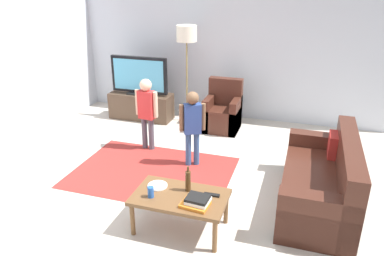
# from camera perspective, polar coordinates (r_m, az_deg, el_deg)

# --- Properties ---
(ground) EXTENTS (7.80, 7.80, 0.00)m
(ground) POSITION_cam_1_polar(r_m,az_deg,el_deg) (4.87, -2.18, -9.67)
(ground) COLOR beige
(wall_back) EXTENTS (6.00, 0.12, 2.70)m
(wall_back) POSITION_cam_1_polar(r_m,az_deg,el_deg) (7.13, 6.01, 12.28)
(wall_back) COLOR silver
(wall_back) RESTS_ON ground
(area_rug) EXTENTS (2.20, 1.60, 0.01)m
(area_rug) POSITION_cam_1_polar(r_m,az_deg,el_deg) (5.33, -6.09, -6.72)
(area_rug) COLOR #9E2D28
(area_rug) RESTS_ON ground
(tv_stand) EXTENTS (1.20, 0.44, 0.50)m
(tv_stand) POSITION_cam_1_polar(r_m,az_deg,el_deg) (7.25, -7.78, 3.33)
(tv_stand) COLOR #4C3828
(tv_stand) RESTS_ON ground
(tv) EXTENTS (1.10, 0.28, 0.71)m
(tv) POSITION_cam_1_polar(r_m,az_deg,el_deg) (7.06, -8.10, 7.91)
(tv) COLOR black
(tv) RESTS_ON tv_stand
(couch) EXTENTS (0.80, 1.80, 0.86)m
(couch) POSITION_cam_1_polar(r_m,az_deg,el_deg) (4.73, 19.68, -8.09)
(couch) COLOR #472319
(couch) RESTS_ON ground
(armchair) EXTENTS (0.60, 0.60, 0.90)m
(armchair) POSITION_cam_1_polar(r_m,az_deg,el_deg) (6.69, 4.78, 2.30)
(armchair) COLOR #472319
(armchair) RESTS_ON ground
(floor_lamp) EXTENTS (0.36, 0.36, 1.78)m
(floor_lamp) POSITION_cam_1_polar(r_m,az_deg,el_deg) (6.75, -0.83, 13.50)
(floor_lamp) COLOR #262626
(floor_lamp) RESTS_ON ground
(child_near_tv) EXTENTS (0.38, 0.18, 1.15)m
(child_near_tv) POSITION_cam_1_polar(r_m,az_deg,el_deg) (5.79, -6.96, 3.09)
(child_near_tv) COLOR #4C4C59
(child_near_tv) RESTS_ON ground
(child_center) EXTENTS (0.34, 0.22, 1.12)m
(child_center) POSITION_cam_1_polar(r_m,az_deg,el_deg) (5.23, 0.07, 0.93)
(child_center) COLOR #33598C
(child_center) RESTS_ON ground
(coffee_table) EXTENTS (1.00, 0.60, 0.42)m
(coffee_table) POSITION_cam_1_polar(r_m,az_deg,el_deg) (4.03, -1.83, -10.89)
(coffee_table) COLOR brown
(coffee_table) RESTS_ON ground
(book_stack) EXTENTS (0.30, 0.26, 0.10)m
(book_stack) POSITION_cam_1_polar(r_m,az_deg,el_deg) (3.83, 0.74, -11.19)
(book_stack) COLOR orange
(book_stack) RESTS_ON coffee_table
(bottle) EXTENTS (0.06, 0.06, 0.29)m
(bottle) POSITION_cam_1_polar(r_m,az_deg,el_deg) (4.03, -0.61, -8.09)
(bottle) COLOR #4C3319
(bottle) RESTS_ON coffee_table
(tv_remote) EXTENTS (0.17, 0.05, 0.02)m
(tv_remote) POSITION_cam_1_polar(r_m,az_deg,el_deg) (4.00, 3.04, -10.19)
(tv_remote) COLOR black
(tv_remote) RESTS_ON coffee_table
(soda_can) EXTENTS (0.07, 0.07, 0.12)m
(soda_can) POSITION_cam_1_polar(r_m,az_deg,el_deg) (3.97, -6.30, -9.75)
(soda_can) COLOR #2659B2
(soda_can) RESTS_ON coffee_table
(plate) EXTENTS (0.22, 0.22, 0.02)m
(plate) POSITION_cam_1_polar(r_m,az_deg,el_deg) (4.18, -5.31, -8.79)
(plate) COLOR white
(plate) RESTS_ON coffee_table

